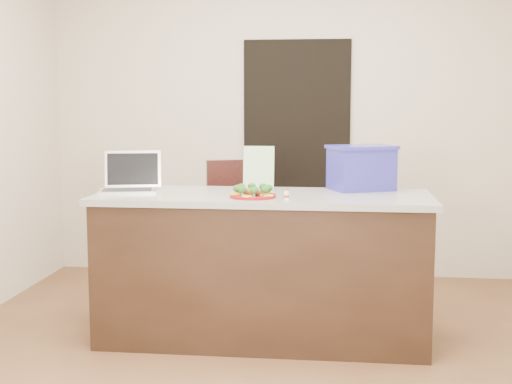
# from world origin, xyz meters

# --- Properties ---
(ground) EXTENTS (4.00, 4.00, 0.00)m
(ground) POSITION_xyz_m (0.00, 0.00, 0.00)
(ground) COLOR brown
(ground) RESTS_ON ground
(room_shell) EXTENTS (4.00, 4.00, 4.00)m
(room_shell) POSITION_xyz_m (0.00, 0.00, 1.62)
(room_shell) COLOR white
(room_shell) RESTS_ON ground
(doorway) EXTENTS (0.90, 0.02, 2.00)m
(doorway) POSITION_xyz_m (0.10, 1.98, 1.00)
(doorway) COLOR black
(doorway) RESTS_ON ground
(island) EXTENTS (2.06, 0.76, 0.92)m
(island) POSITION_xyz_m (0.00, 0.25, 0.46)
(island) COLOR black
(island) RESTS_ON ground
(plate) EXTENTS (0.28, 0.28, 0.02)m
(plate) POSITION_xyz_m (-0.04, 0.09, 0.93)
(plate) COLOR maroon
(plate) RESTS_ON island
(meatballs) EXTENTS (0.11, 0.11, 0.04)m
(meatballs) POSITION_xyz_m (-0.05, 0.09, 0.96)
(meatballs) COLOR brown
(meatballs) RESTS_ON plate
(broccoli) EXTENTS (0.24, 0.24, 0.04)m
(broccoli) POSITION_xyz_m (-0.04, 0.09, 0.97)
(broccoli) COLOR #1A4713
(broccoli) RESTS_ON plate
(pepper_rings) EXTENTS (0.27, 0.27, 0.01)m
(pepper_rings) POSITION_xyz_m (-0.04, 0.09, 0.94)
(pepper_rings) COLOR yellow
(pepper_rings) RESTS_ON plate
(napkin) EXTENTS (0.22, 0.22, 0.01)m
(napkin) POSITION_xyz_m (-0.07, 0.15, 0.92)
(napkin) COLOR white
(napkin) RESTS_ON island
(fork) EXTENTS (0.04, 0.16, 0.00)m
(fork) POSITION_xyz_m (-0.09, 0.16, 0.93)
(fork) COLOR #B5B6BA
(fork) RESTS_ON napkin
(knife) EXTENTS (0.06, 0.21, 0.01)m
(knife) POSITION_xyz_m (-0.04, 0.13, 0.93)
(knife) COLOR silver
(knife) RESTS_ON napkin
(yogurt_bottle) EXTENTS (0.03, 0.03, 0.06)m
(yogurt_bottle) POSITION_xyz_m (0.16, 0.01, 0.95)
(yogurt_bottle) COLOR white
(yogurt_bottle) RESTS_ON island
(laptop) EXTENTS (0.40, 0.36, 0.25)m
(laptop) POSITION_xyz_m (-0.85, 0.30, 0.99)
(laptop) COLOR silver
(laptop) RESTS_ON island
(leaflet) EXTENTS (0.20, 0.05, 0.28)m
(leaflet) POSITION_xyz_m (-0.05, 0.44, 1.06)
(leaflet) COLOR white
(leaflet) RESTS_ON island
(blue_box) EXTENTS (0.48, 0.42, 0.29)m
(blue_box) POSITION_xyz_m (0.60, 0.53, 1.06)
(blue_box) COLOR #2B2995
(blue_box) RESTS_ON island
(chair) EXTENTS (0.60, 0.62, 1.06)m
(chair) POSITION_xyz_m (-0.27, 0.97, 0.60)
(chair) COLOR #381310
(chair) RESTS_ON ground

